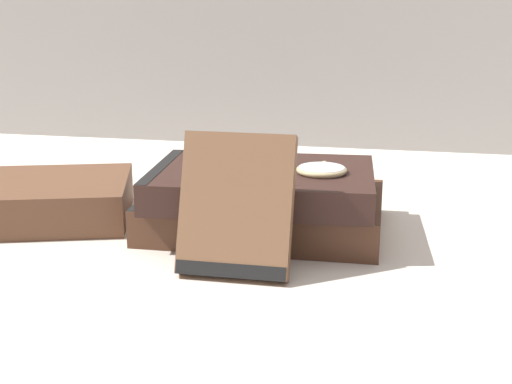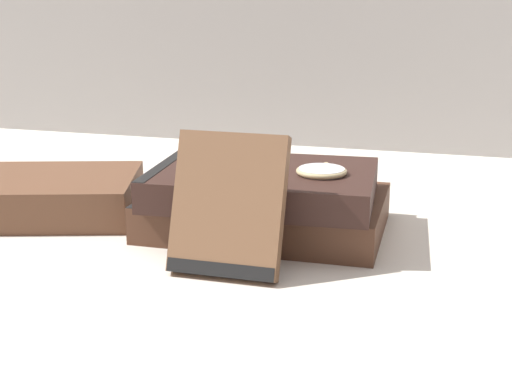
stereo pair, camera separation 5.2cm
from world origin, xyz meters
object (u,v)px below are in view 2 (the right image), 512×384
object	(u,v)px
book_flat_top	(258,184)
book_side_left	(30,196)
reading_glasses	(245,185)
book_leaning_front	(228,211)
book_flat_bottom	(261,212)
pocket_watch	(322,171)

from	to	relation	value
book_flat_top	book_side_left	world-z (taller)	book_flat_top
reading_glasses	book_side_left	bearing A→B (deg)	-137.95
book_side_left	reading_glasses	bearing A→B (deg)	25.38
book_side_left	book_flat_top	bearing A→B (deg)	-15.52
book_flat_top	book_leaning_front	bearing A→B (deg)	-92.61
book_leaning_front	reading_glasses	distance (m)	0.29
book_flat_bottom	book_flat_top	xyz separation A→B (m)	(0.00, -0.02, 0.03)
book_flat_top	book_leaning_front	world-z (taller)	book_leaning_front
book_flat_top	book_flat_bottom	bearing A→B (deg)	90.27
book_leaning_front	book_side_left	bearing A→B (deg)	159.51
book_side_left	book_leaning_front	size ratio (longest dim) A/B	2.07
book_flat_top	reading_glasses	distance (m)	0.19
book_leaning_front	pocket_watch	world-z (taller)	book_leaning_front
pocket_watch	book_flat_bottom	bearing A→B (deg)	164.43
book_side_left	pocket_watch	size ratio (longest dim) A/B	4.78
book_flat_top	reading_glasses	xyz separation A→B (m)	(-0.06, 0.17, -0.05)
book_flat_top	pocket_watch	size ratio (longest dim) A/B	4.34
book_flat_bottom	reading_glasses	bearing A→B (deg)	111.34
book_leaning_front	reading_glasses	world-z (taller)	book_leaning_front
book_flat_bottom	book_side_left	xyz separation A→B (m)	(-0.26, -0.02, 0.00)
book_flat_bottom	pocket_watch	xyz separation A→B (m)	(0.07, -0.02, 0.05)
book_side_left	reading_glasses	distance (m)	0.26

